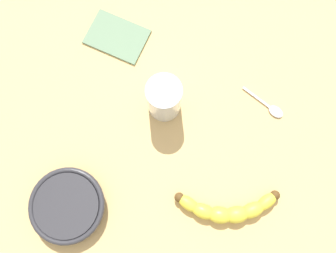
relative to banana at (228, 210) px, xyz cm
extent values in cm
cube|color=tan|center=(12.17, -11.01, -3.30)|extent=(120.00, 120.00, 3.00)
ellipsoid|color=yellow|center=(8.38, 1.26, 0.00)|extent=(5.87, 4.09, 2.71)
ellipsoid|color=yellow|center=(4.88, 1.83, 0.00)|extent=(5.45, 3.38, 3.16)
ellipsoid|color=yellow|center=(1.35, 1.55, 0.00)|extent=(5.93, 4.59, 3.61)
ellipsoid|color=yellow|center=(-2.01, 0.43, 0.00)|extent=(6.35, 5.53, 3.61)
ellipsoid|color=yellow|center=(-5.01, -1.45, 0.00)|extent=(6.13, 5.81, 3.16)
ellipsoid|color=yellow|center=(-7.47, -3.99, 0.00)|extent=(5.38, 5.88, 2.71)
sphere|color=#513819|center=(10.68, 0.59, 0.00)|extent=(2.11, 2.11, 2.11)
sphere|color=#513819|center=(-8.92, -5.90, 0.00)|extent=(2.11, 2.11, 2.11)
cylinder|color=silver|center=(19.90, -18.39, 4.14)|extent=(7.53, 7.53, 11.88)
cylinder|color=#976990|center=(19.90, -18.39, 3.19)|extent=(7.03, 7.03, 9.49)
cylinder|color=#2D2D33|center=(32.85, 9.15, 0.17)|extent=(13.69, 13.69, 3.94)
torus|color=#2D2D33|center=(32.85, 9.15, 1.54)|extent=(16.08, 16.08, 1.20)
ellipsoid|color=silver|center=(-5.13, -24.51, -1.40)|extent=(4.23, 3.56, 0.80)
cube|color=silver|center=(-0.34, -26.41, -1.40)|extent=(8.09, 3.60, 0.25)
cube|color=slate|center=(36.01, -31.50, -1.50)|extent=(15.11, 11.36, 0.60)
camera|label=1|loc=(13.08, 1.01, 74.42)|focal=36.25mm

